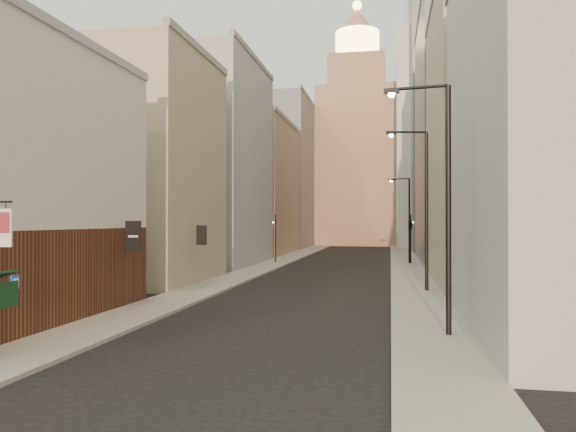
{
  "coord_description": "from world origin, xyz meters",
  "views": [
    {
      "loc": [
        4.99,
        -11.38,
        4.35
      ],
      "look_at": [
        -0.2,
        16.93,
        4.6
      ],
      "focal_mm": 35.0,
      "sensor_mm": 36.0,
      "label": 1
    }
  ],
  "objects_px": {
    "clock_tower": "(357,149)",
    "streetlamp_far": "(407,215)",
    "streetlamp_near": "(442,193)",
    "streetlamp_mid": "(422,200)",
    "traffic_light_right": "(411,226)",
    "traffic_light_left": "(276,228)",
    "white_tower": "(423,129)"
  },
  "relations": [
    {
      "from": "clock_tower",
      "to": "streetlamp_far",
      "type": "relative_size",
      "value": 5.19
    },
    {
      "from": "streetlamp_near",
      "to": "streetlamp_mid",
      "type": "height_order",
      "value": "streetlamp_mid"
    },
    {
      "from": "streetlamp_near",
      "to": "clock_tower",
      "type": "bearing_deg",
      "value": 103.53
    },
    {
      "from": "streetlamp_far",
      "to": "traffic_light_right",
      "type": "height_order",
      "value": "streetlamp_far"
    },
    {
      "from": "streetlamp_mid",
      "to": "traffic_light_left",
      "type": "height_order",
      "value": "streetlamp_mid"
    },
    {
      "from": "white_tower",
      "to": "streetlamp_far",
      "type": "relative_size",
      "value": 4.8
    },
    {
      "from": "clock_tower",
      "to": "traffic_light_left",
      "type": "distance_m",
      "value": 50.06
    },
    {
      "from": "streetlamp_near",
      "to": "streetlamp_far",
      "type": "distance_m",
      "value": 35.94
    },
    {
      "from": "streetlamp_mid",
      "to": "streetlamp_far",
      "type": "bearing_deg",
      "value": 77.17
    },
    {
      "from": "streetlamp_mid",
      "to": "streetlamp_far",
      "type": "distance_m",
      "value": 22.62
    },
    {
      "from": "white_tower",
      "to": "clock_tower",
      "type": "bearing_deg",
      "value": 128.16
    },
    {
      "from": "streetlamp_far",
      "to": "traffic_light_left",
      "type": "relative_size",
      "value": 1.73
    },
    {
      "from": "streetlamp_near",
      "to": "white_tower",
      "type": "bearing_deg",
      "value": 95.4
    },
    {
      "from": "clock_tower",
      "to": "white_tower",
      "type": "height_order",
      "value": "clock_tower"
    },
    {
      "from": "streetlamp_near",
      "to": "streetlamp_far",
      "type": "relative_size",
      "value": 1.09
    },
    {
      "from": "white_tower",
      "to": "traffic_light_left",
      "type": "height_order",
      "value": "white_tower"
    },
    {
      "from": "streetlamp_near",
      "to": "streetlamp_mid",
      "type": "bearing_deg",
      "value": 97.9
    },
    {
      "from": "clock_tower",
      "to": "white_tower",
      "type": "bearing_deg",
      "value": -51.84
    },
    {
      "from": "streetlamp_near",
      "to": "traffic_light_right",
      "type": "bearing_deg",
      "value": 97.92
    },
    {
      "from": "traffic_light_right",
      "to": "streetlamp_far",
      "type": "bearing_deg",
      "value": -48.86
    },
    {
      "from": "streetlamp_near",
      "to": "traffic_light_right",
      "type": "height_order",
      "value": "streetlamp_near"
    },
    {
      "from": "clock_tower",
      "to": "traffic_light_left",
      "type": "bearing_deg",
      "value": -96.56
    },
    {
      "from": "clock_tower",
      "to": "traffic_light_right",
      "type": "bearing_deg",
      "value": -80.29
    },
    {
      "from": "white_tower",
      "to": "streetlamp_mid",
      "type": "distance_m",
      "value": 56.19
    },
    {
      "from": "traffic_light_left",
      "to": "traffic_light_right",
      "type": "bearing_deg",
      "value": 175.04
    },
    {
      "from": "white_tower",
      "to": "streetlamp_near",
      "type": "bearing_deg",
      "value": -92.66
    },
    {
      "from": "streetlamp_mid",
      "to": "traffic_light_left",
      "type": "xyz_separation_m",
      "value": [
        -13.37,
        20.82,
        -1.92
      ]
    },
    {
      "from": "streetlamp_mid",
      "to": "streetlamp_far",
      "type": "xyz_separation_m",
      "value": [
        -0.26,
        22.61,
        -0.65
      ]
    },
    {
      "from": "white_tower",
      "to": "streetlamp_mid",
      "type": "bearing_deg",
      "value": -93.27
    },
    {
      "from": "white_tower",
      "to": "traffic_light_right",
      "type": "distance_m",
      "value": 35.71
    },
    {
      "from": "streetlamp_mid",
      "to": "streetlamp_near",
      "type": "bearing_deg",
      "value": -103.64
    },
    {
      "from": "streetlamp_mid",
      "to": "traffic_light_right",
      "type": "xyz_separation_m",
      "value": [
        0.05,
        22.19,
        -1.73
      ]
    }
  ]
}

